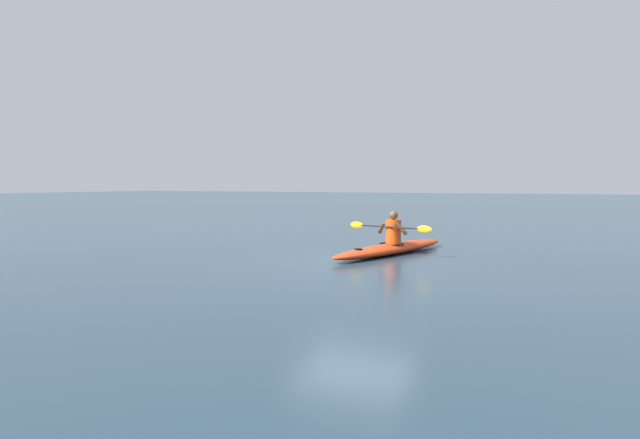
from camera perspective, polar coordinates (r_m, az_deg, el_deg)
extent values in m
plane|color=#233847|center=(11.61, 3.72, -4.61)|extent=(160.00, 160.00, 0.00)
ellipsoid|color=red|center=(13.13, 7.65, -3.08)|extent=(1.86, 4.60, 0.26)
torus|color=black|center=(13.10, 7.62, -2.61)|extent=(0.75, 0.75, 0.04)
cylinder|color=black|center=(11.98, 4.11, -3.14)|extent=(0.18, 0.18, 0.02)
cylinder|color=#E04C14|center=(13.13, 7.80, -1.26)|extent=(0.37, 0.37, 0.57)
sphere|color=brown|center=(13.10, 7.82, 0.45)|extent=(0.21, 0.21, 0.21)
cylinder|color=black|center=(12.96, 7.33, -0.79)|extent=(1.84, 0.53, 0.03)
ellipsoid|color=gold|center=(12.47, 11.01, -1.02)|extent=(0.40, 0.14, 0.17)
ellipsoid|color=gold|center=(13.49, 3.94, -0.58)|extent=(0.40, 0.14, 0.17)
cylinder|color=brown|center=(12.91, 8.69, -1.00)|extent=(0.31, 0.18, 0.34)
cylinder|color=brown|center=(13.21, 6.57, -0.87)|extent=(0.26, 0.25, 0.34)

